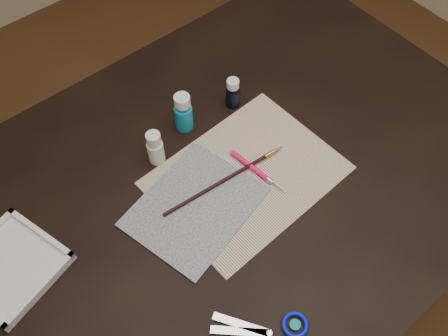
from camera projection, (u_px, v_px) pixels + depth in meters
ground at (224, 300)px, 1.70m from camera, size 3.50×3.50×0.02m
table at (224, 253)px, 1.38m from camera, size 1.30×0.90×0.75m
paper at (247, 175)px, 1.07m from camera, size 0.40×0.31×0.00m
canvas at (195, 206)px, 1.02m from camera, size 0.30×0.26×0.00m
paint_bottle_white at (155, 147)px, 1.06m from camera, size 0.04×0.04×0.09m
paint_bottle_cyan at (183, 112)px, 1.11m from camera, size 0.05×0.05×0.10m
paint_bottle_navy at (233, 93)px, 1.15m from camera, size 0.04×0.04×0.08m
paintbrush at (226, 179)px, 1.05m from camera, size 0.31×0.04×0.01m
craft_knife at (258, 172)px, 1.07m from camera, size 0.03×0.15×0.01m
scissors at (260, 336)px, 0.88m from camera, size 0.21×0.20×0.01m
palette_tray at (10, 266)px, 0.94m from camera, size 0.22×0.22×0.02m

